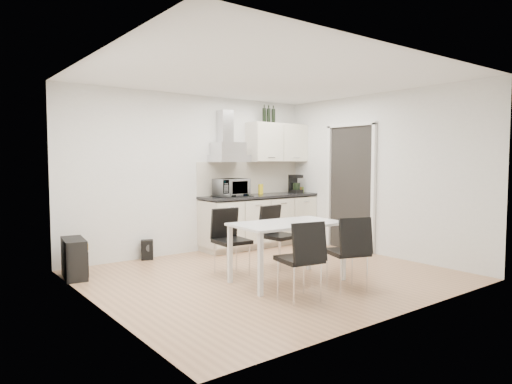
% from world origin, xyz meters
% --- Properties ---
extents(ground, '(4.50, 4.50, 0.00)m').
position_xyz_m(ground, '(0.00, 0.00, 0.00)').
color(ground, tan).
rests_on(ground, ground).
extents(wall_back, '(4.50, 0.10, 2.60)m').
position_xyz_m(wall_back, '(0.00, 2.00, 1.30)').
color(wall_back, white).
rests_on(wall_back, ground).
extents(wall_front, '(4.50, 0.10, 2.60)m').
position_xyz_m(wall_front, '(0.00, -2.00, 1.30)').
color(wall_front, white).
rests_on(wall_front, ground).
extents(wall_left, '(0.10, 4.00, 2.60)m').
position_xyz_m(wall_left, '(-2.25, 0.00, 1.30)').
color(wall_left, white).
rests_on(wall_left, ground).
extents(wall_right, '(0.10, 4.00, 2.60)m').
position_xyz_m(wall_right, '(2.25, 0.00, 1.30)').
color(wall_right, white).
rests_on(wall_right, ground).
extents(ceiling, '(4.50, 4.50, 0.00)m').
position_xyz_m(ceiling, '(0.00, 0.00, 2.60)').
color(ceiling, white).
rests_on(ceiling, wall_back).
extents(doorway, '(0.08, 1.04, 2.10)m').
position_xyz_m(doorway, '(2.21, 0.55, 1.05)').
color(doorway, white).
rests_on(doorway, ground).
extents(kitchenette, '(2.22, 0.64, 2.52)m').
position_xyz_m(kitchenette, '(1.19, 1.73, 0.83)').
color(kitchenette, beige).
rests_on(kitchenette, ground).
extents(dining_table, '(1.42, 0.88, 0.75)m').
position_xyz_m(dining_table, '(-0.01, -0.37, 0.67)').
color(dining_table, white).
rests_on(dining_table, ground).
extents(chair_far_left, '(0.48, 0.53, 0.88)m').
position_xyz_m(chair_far_left, '(-0.38, 0.34, 0.44)').
color(chair_far_left, black).
rests_on(chair_far_left, ground).
extents(chair_far_right, '(0.49, 0.55, 0.88)m').
position_xyz_m(chair_far_right, '(0.39, 0.26, 0.44)').
color(chair_far_right, black).
rests_on(chair_far_right, ground).
extents(chair_near_left, '(0.52, 0.57, 0.88)m').
position_xyz_m(chair_near_left, '(-0.41, -1.02, 0.44)').
color(chair_near_left, black).
rests_on(chair_near_left, ground).
extents(chair_near_right, '(0.58, 0.62, 0.88)m').
position_xyz_m(chair_near_right, '(0.30, -1.08, 0.44)').
color(chair_near_right, black).
rests_on(chair_near_right, ground).
extents(guitar_amp, '(0.35, 0.65, 0.51)m').
position_xyz_m(guitar_amp, '(-2.10, 1.45, 0.26)').
color(guitar_amp, black).
rests_on(guitar_amp, ground).
extents(floor_speaker, '(0.23, 0.22, 0.30)m').
position_xyz_m(floor_speaker, '(-0.89, 1.90, 0.15)').
color(floor_speaker, black).
rests_on(floor_speaker, ground).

